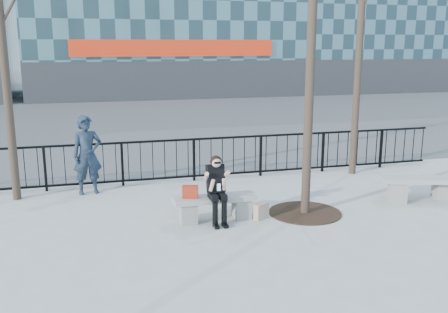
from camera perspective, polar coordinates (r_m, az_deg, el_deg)
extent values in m
plane|color=#979792|center=(10.05, -1.02, -7.24)|extent=(120.00, 120.00, 0.00)
cube|color=#474747|center=(24.51, -9.65, 4.50)|extent=(60.00, 23.00, 0.01)
cube|color=black|center=(12.60, -4.38, 1.93)|extent=(14.00, 0.05, 0.05)
cube|color=black|center=(12.81, -4.30, -2.29)|extent=(14.00, 0.05, 0.05)
cube|color=#2D2D30|center=(31.65, -5.53, 8.62)|extent=(18.00, 0.08, 2.40)
cube|color=red|center=(31.51, -5.59, 12.24)|extent=(12.60, 0.12, 1.00)
cube|color=#2D2D30|center=(38.35, 20.68, 8.58)|extent=(16.00, 0.08, 2.40)
cylinder|color=black|center=(9.99, 10.01, 14.37)|extent=(0.18, 0.18, 7.50)
cylinder|color=black|center=(11.79, -23.90, 10.78)|extent=(0.18, 0.18, 6.50)
cylinder|color=black|center=(13.59, 15.25, 12.58)|extent=(0.18, 0.18, 7.00)
cylinder|color=black|center=(10.56, 9.23, -6.34)|extent=(1.50, 1.50, 0.02)
cube|color=gray|center=(9.87, -4.14, -6.41)|extent=(0.32, 0.38, 0.40)
cube|color=gray|center=(10.12, 2.01, -5.89)|extent=(0.32, 0.38, 0.40)
cube|color=gray|center=(9.91, -1.03, -4.82)|extent=(1.65, 0.46, 0.09)
cube|color=gray|center=(11.73, 19.20, -3.94)|extent=(0.34, 0.40, 0.42)
cube|color=gray|center=(12.41, 23.63, -3.41)|extent=(0.34, 0.40, 0.42)
cube|color=gray|center=(12.00, 21.58, -2.49)|extent=(1.73, 0.48, 0.09)
cube|color=maroon|center=(9.77, -3.88, -4.05)|extent=(0.33, 0.23, 0.25)
cube|color=#C8AD8D|center=(10.08, 4.29, -6.23)|extent=(0.36, 0.28, 0.33)
imported|color=black|center=(11.97, -15.36, 0.16)|extent=(0.74, 0.55, 1.84)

